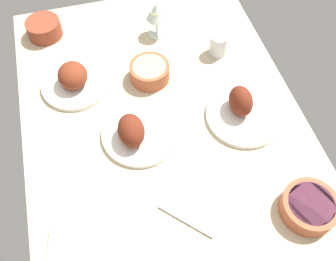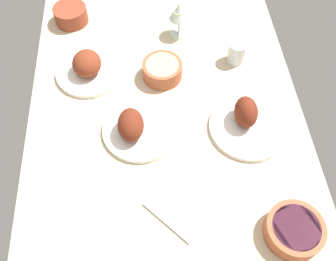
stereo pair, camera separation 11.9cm
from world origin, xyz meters
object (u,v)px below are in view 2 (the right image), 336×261
(plate_near_viewer, at_px, (247,121))
(bowl_potatoes, at_px, (163,70))
(folded_napkin, at_px, (44,243))
(fork_loose, at_px, (166,223))
(wine_glass, at_px, (179,13))
(water_tumbler, at_px, (237,52))
(plate_center_main, at_px, (88,67))
(bowl_soup, at_px, (71,14))
(plate_far_side, at_px, (136,127))
(bowl_onions, at_px, (294,230))

(plate_near_viewer, height_order, bowl_potatoes, plate_near_viewer)
(folded_napkin, distance_m, fork_loose, 0.33)
(wine_glass, bearing_deg, water_tumbler, -129.15)
(plate_center_main, height_order, bowl_soup, plate_center_main)
(plate_far_side, xyz_separation_m, plate_center_main, (0.26, 0.16, 0.00))
(plate_near_viewer, bearing_deg, plate_center_main, 62.21)
(plate_center_main, relative_size, fork_loose, 1.38)
(plate_far_side, bearing_deg, fork_loose, -167.12)
(fork_loose, bearing_deg, bowl_onions, -143.55)
(water_tumbler, bearing_deg, plate_near_viewer, 176.74)
(bowl_onions, bearing_deg, plate_center_main, 42.07)
(plate_far_side, bearing_deg, bowl_soup, 23.37)
(plate_far_side, distance_m, water_tumbler, 0.46)
(plate_center_main, relative_size, bowl_potatoes, 1.71)
(water_tumbler, bearing_deg, plate_far_side, 127.78)
(plate_far_side, xyz_separation_m, bowl_soup, (0.54, 0.23, 0.00))
(plate_near_viewer, xyz_separation_m, wine_glass, (0.44, 0.17, 0.07))
(bowl_soup, xyz_separation_m, bowl_potatoes, (-0.31, -0.34, -0.00))
(bowl_potatoes, bearing_deg, fork_loose, 176.60)
(bowl_potatoes, bearing_deg, bowl_onions, -152.80)
(plate_center_main, distance_m, plate_near_viewer, 0.57)
(plate_far_side, relative_size, plate_center_main, 1.04)
(plate_near_viewer, relative_size, bowl_onions, 1.60)
(plate_far_side, distance_m, bowl_potatoes, 0.25)
(bowl_onions, height_order, bowl_potatoes, bowl_potatoes)
(bowl_potatoes, bearing_deg, folded_napkin, 147.42)
(plate_near_viewer, bearing_deg, bowl_potatoes, 46.62)
(plate_center_main, bearing_deg, plate_far_side, -148.94)
(wine_glass, distance_m, water_tumbler, 0.25)
(plate_far_side, distance_m, folded_napkin, 0.42)
(bowl_potatoes, distance_m, folded_napkin, 0.67)
(plate_near_viewer, height_order, bowl_soup, plate_near_viewer)
(plate_far_side, height_order, plate_center_main, plate_far_side)
(bowl_potatoes, distance_m, wine_glass, 0.23)
(plate_near_viewer, distance_m, bowl_soup, 0.80)
(wine_glass, relative_size, water_tumbler, 1.73)
(plate_near_viewer, height_order, water_tumbler, plate_near_viewer)
(bowl_potatoes, bearing_deg, plate_center_main, 82.74)
(wine_glass, distance_m, fork_loose, 0.76)
(bowl_potatoes, relative_size, water_tumbler, 1.70)
(bowl_onions, relative_size, water_tumbler, 1.93)
(bowl_potatoes, xyz_separation_m, wine_glass, (0.21, -0.07, 0.07))
(plate_center_main, bearing_deg, bowl_potatoes, -97.26)
(water_tumbler, bearing_deg, bowl_onions, -176.51)
(plate_far_side, relative_size, wine_glass, 1.75)
(bowl_onions, bearing_deg, plate_far_side, 48.25)
(bowl_onions, bearing_deg, bowl_potatoes, 27.20)
(plate_center_main, xyz_separation_m, plate_near_viewer, (-0.27, -0.51, -0.00))
(plate_center_main, xyz_separation_m, water_tumbler, (0.02, -0.53, 0.01))
(bowl_onions, relative_size, fork_loose, 0.91)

